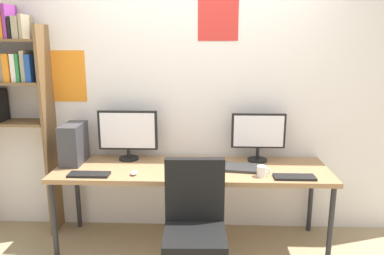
% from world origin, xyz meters
% --- Properties ---
extents(wall_back, '(4.78, 0.11, 2.60)m').
position_xyz_m(wall_back, '(-0.00, 1.02, 1.30)').
color(wall_back, silver).
rests_on(wall_back, ground_plane).
extents(desk, '(2.38, 0.68, 0.74)m').
position_xyz_m(desk, '(0.00, 0.60, 0.69)').
color(desk, '#936D47').
rests_on(desk, ground_plane).
extents(office_chair, '(0.52, 0.52, 0.99)m').
position_xyz_m(office_chair, '(0.04, -0.04, 0.40)').
color(office_chair, '#2D2D33').
rests_on(office_chair, ground_plane).
extents(monitor_left, '(0.55, 0.18, 0.46)m').
position_xyz_m(monitor_left, '(-0.60, 0.81, 1.00)').
color(monitor_left, black).
rests_on(monitor_left, desk).
extents(monitor_right, '(0.49, 0.18, 0.45)m').
position_xyz_m(monitor_right, '(0.60, 0.81, 0.99)').
color(monitor_right, black).
rests_on(monitor_right, desk).
extents(pc_tower, '(0.17, 0.34, 0.36)m').
position_xyz_m(pc_tower, '(-1.07, 0.70, 0.92)').
color(pc_tower, '#38383D').
rests_on(pc_tower, desk).
extents(keyboard_left, '(0.34, 0.13, 0.02)m').
position_xyz_m(keyboard_left, '(-0.84, 0.37, 0.75)').
color(keyboard_left, black).
rests_on(keyboard_left, desk).
extents(keyboard_center, '(0.39, 0.13, 0.02)m').
position_xyz_m(keyboard_center, '(0.00, 0.37, 0.75)').
color(keyboard_center, black).
rests_on(keyboard_center, desk).
extents(keyboard_right, '(0.33, 0.13, 0.02)m').
position_xyz_m(keyboard_right, '(0.84, 0.37, 0.75)').
color(keyboard_right, black).
rests_on(keyboard_right, desk).
extents(computer_mouse, '(0.06, 0.10, 0.03)m').
position_xyz_m(computer_mouse, '(-0.47, 0.41, 0.76)').
color(computer_mouse, silver).
rests_on(computer_mouse, desk).
extents(laptop_closed, '(0.35, 0.26, 0.02)m').
position_xyz_m(laptop_closed, '(0.43, 0.58, 0.75)').
color(laptop_closed, '#2D2D2D').
rests_on(laptop_closed, desk).
extents(coffee_mug, '(0.11, 0.08, 0.09)m').
position_xyz_m(coffee_mug, '(0.58, 0.40, 0.79)').
color(coffee_mug, white).
rests_on(coffee_mug, desk).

